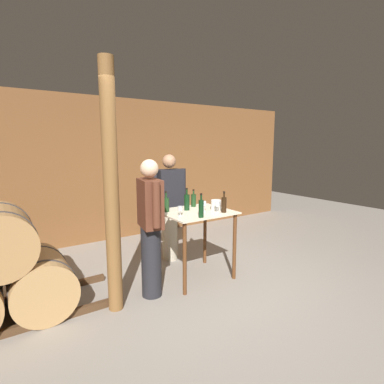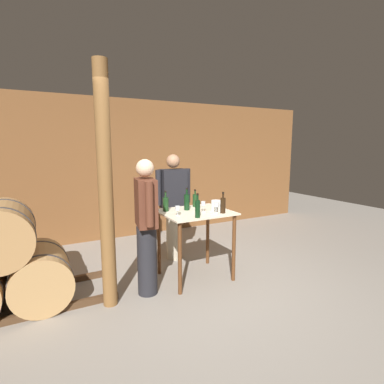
{
  "view_description": "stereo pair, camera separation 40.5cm",
  "coord_description": "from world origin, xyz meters",
  "px_view_note": "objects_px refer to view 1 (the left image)",
  "views": [
    {
      "loc": [
        -2.18,
        -2.7,
        1.82
      ],
      "look_at": [
        0.07,
        0.65,
        1.19
      ],
      "focal_mm": 28.0,
      "sensor_mm": 36.0,
      "label": 1
    },
    {
      "loc": [
        -1.83,
        -2.91,
        1.82
      ],
      "look_at": [
        0.07,
        0.65,
        1.19
      ],
      "focal_mm": 28.0,
      "sensor_mm": 36.0,
      "label": 2
    }
  ],
  "objects_px": {
    "wine_bottle_center": "(187,202)",
    "person_visitor_with_scarf": "(151,226)",
    "wine_bottle_far_right": "(224,204)",
    "wine_glass_near_right": "(217,205)",
    "person_host": "(170,205)",
    "wine_bottle_right": "(194,200)",
    "wine_glass_near_left": "(180,209)",
    "ice_bucket": "(216,205)",
    "wine_glass_near_center": "(204,204)",
    "wooden_post": "(111,190)",
    "wine_bottle_left": "(201,208)",
    "wine_bottle_far_left": "(166,204)"
  },
  "relations": [
    {
      "from": "wine_bottle_center",
      "to": "person_visitor_with_scarf",
      "type": "bearing_deg",
      "value": -159.14
    },
    {
      "from": "wine_bottle_far_right",
      "to": "person_visitor_with_scarf",
      "type": "relative_size",
      "value": 0.17
    },
    {
      "from": "wine_glass_near_right",
      "to": "person_host",
      "type": "distance_m",
      "value": 1.02
    },
    {
      "from": "wine_bottle_center",
      "to": "wine_bottle_right",
      "type": "height_order",
      "value": "wine_bottle_center"
    },
    {
      "from": "wine_bottle_right",
      "to": "wine_glass_near_left",
      "type": "height_order",
      "value": "wine_bottle_right"
    },
    {
      "from": "wine_bottle_right",
      "to": "ice_bucket",
      "type": "bearing_deg",
      "value": -70.04
    },
    {
      "from": "wine_glass_near_left",
      "to": "wine_glass_near_center",
      "type": "relative_size",
      "value": 0.86
    },
    {
      "from": "wooden_post",
      "to": "wine_glass_near_right",
      "type": "height_order",
      "value": "wooden_post"
    },
    {
      "from": "wooden_post",
      "to": "wine_glass_near_left",
      "type": "bearing_deg",
      "value": 4.48
    },
    {
      "from": "wine_bottle_far_right",
      "to": "ice_bucket",
      "type": "relative_size",
      "value": 2.01
    },
    {
      "from": "wine_bottle_left",
      "to": "ice_bucket",
      "type": "height_order",
      "value": "wine_bottle_left"
    },
    {
      "from": "wine_bottle_far_left",
      "to": "wine_glass_near_left",
      "type": "relative_size",
      "value": 2.25
    },
    {
      "from": "ice_bucket",
      "to": "wine_glass_near_right",
      "type": "bearing_deg",
      "value": -122.42
    },
    {
      "from": "wooden_post",
      "to": "wine_bottle_right",
      "type": "bearing_deg",
      "value": 18.29
    },
    {
      "from": "wine_bottle_right",
      "to": "wine_bottle_far_right",
      "type": "relative_size",
      "value": 0.9
    },
    {
      "from": "wine_bottle_far_right",
      "to": "wine_glass_near_left",
      "type": "relative_size",
      "value": 2.25
    },
    {
      "from": "wooden_post",
      "to": "wine_glass_near_center",
      "type": "distance_m",
      "value": 1.33
    },
    {
      "from": "wine_bottle_left",
      "to": "wine_bottle_right",
      "type": "relative_size",
      "value": 1.2
    },
    {
      "from": "wine_bottle_far_left",
      "to": "wine_bottle_right",
      "type": "distance_m",
      "value": 0.5
    },
    {
      "from": "wine_bottle_far_right",
      "to": "wine_bottle_left",
      "type": "bearing_deg",
      "value": -171.56
    },
    {
      "from": "person_host",
      "to": "wine_bottle_far_right",
      "type": "bearing_deg",
      "value": -77.18
    },
    {
      "from": "wine_bottle_center",
      "to": "wine_bottle_far_left",
      "type": "bearing_deg",
      "value": 166.58
    },
    {
      "from": "wine_bottle_right",
      "to": "person_visitor_with_scarf",
      "type": "relative_size",
      "value": 0.15
    },
    {
      "from": "wine_bottle_center",
      "to": "wine_bottle_right",
      "type": "distance_m",
      "value": 0.26
    },
    {
      "from": "wine_glass_near_left",
      "to": "person_host",
      "type": "distance_m",
      "value": 0.96
    },
    {
      "from": "person_visitor_with_scarf",
      "to": "wine_bottle_right",
      "type": "bearing_deg",
      "value": 24.48
    },
    {
      "from": "wine_glass_near_center",
      "to": "person_host",
      "type": "xyz_separation_m",
      "value": [
        -0.04,
        0.86,
        -0.15
      ]
    },
    {
      "from": "wine_bottle_center",
      "to": "wine_bottle_right",
      "type": "bearing_deg",
      "value": 34.81
    },
    {
      "from": "wine_bottle_right",
      "to": "wine_glass_near_center",
      "type": "height_order",
      "value": "wine_bottle_right"
    },
    {
      "from": "wine_bottle_far_left",
      "to": "wine_bottle_center",
      "type": "xyz_separation_m",
      "value": [
        0.29,
        -0.07,
        0.01
      ]
    },
    {
      "from": "person_host",
      "to": "wine_bottle_left",
      "type": "bearing_deg",
      "value": -99.19
    },
    {
      "from": "wine_bottle_center",
      "to": "wine_bottle_right",
      "type": "xyz_separation_m",
      "value": [
        0.21,
        0.15,
        -0.02
      ]
    },
    {
      "from": "ice_bucket",
      "to": "wine_glass_near_center",
      "type": "bearing_deg",
      "value": 179.7
    },
    {
      "from": "wine_bottle_left",
      "to": "wine_glass_near_left",
      "type": "xyz_separation_m",
      "value": [
        -0.17,
        0.22,
        -0.03
      ]
    },
    {
      "from": "wooden_post",
      "to": "ice_bucket",
      "type": "bearing_deg",
      "value": 3.47
    },
    {
      "from": "wine_bottle_right",
      "to": "wine_glass_near_right",
      "type": "relative_size",
      "value": 1.76
    },
    {
      "from": "wine_bottle_center",
      "to": "wine_bottle_far_right",
      "type": "relative_size",
      "value": 1.1
    },
    {
      "from": "wine_bottle_far_left",
      "to": "wine_bottle_far_right",
      "type": "distance_m",
      "value": 0.77
    },
    {
      "from": "wine_bottle_far_left",
      "to": "wine_glass_near_center",
      "type": "distance_m",
      "value": 0.51
    },
    {
      "from": "wine_bottle_far_right",
      "to": "wine_glass_near_left",
      "type": "height_order",
      "value": "wine_bottle_far_right"
    },
    {
      "from": "person_visitor_with_scarf",
      "to": "wine_bottle_far_right",
      "type": "bearing_deg",
      "value": -7.38
    },
    {
      "from": "wine_glass_near_center",
      "to": "wine_bottle_right",
      "type": "bearing_deg",
      "value": 78.49
    },
    {
      "from": "wine_bottle_far_left",
      "to": "wine_bottle_center",
      "type": "relative_size",
      "value": 0.91
    },
    {
      "from": "person_host",
      "to": "person_visitor_with_scarf",
      "type": "distance_m",
      "value": 1.19
    },
    {
      "from": "wine_bottle_far_left",
      "to": "ice_bucket",
      "type": "xyz_separation_m",
      "value": [
        0.63,
        -0.28,
        -0.03
      ]
    },
    {
      "from": "wooden_post",
      "to": "wine_bottle_center",
      "type": "distance_m",
      "value": 1.22
    },
    {
      "from": "person_host",
      "to": "person_visitor_with_scarf",
      "type": "height_order",
      "value": "person_host"
    },
    {
      "from": "person_visitor_with_scarf",
      "to": "wine_bottle_center",
      "type": "bearing_deg",
      "value": 20.86
    },
    {
      "from": "wine_bottle_left",
      "to": "wine_glass_near_center",
      "type": "bearing_deg",
      "value": 47.54
    },
    {
      "from": "wine_bottle_left",
      "to": "wine_bottle_right",
      "type": "height_order",
      "value": "wine_bottle_left"
    }
  ]
}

